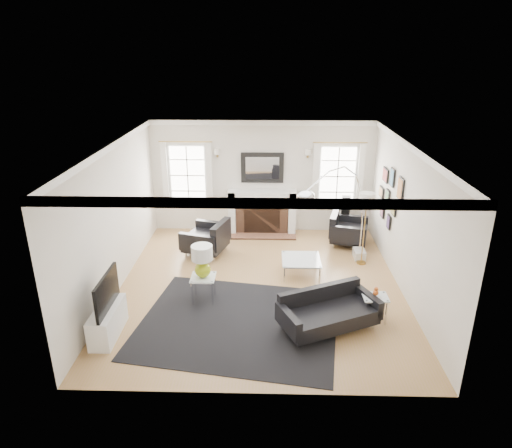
{
  "coord_description": "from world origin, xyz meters",
  "views": [
    {
      "loc": [
        0.14,
        -7.96,
        4.44
      ],
      "look_at": [
        -0.08,
        0.3,
        1.2
      ],
      "focal_mm": 32.0,
      "sensor_mm": 36.0,
      "label": 1
    }
  ],
  "objects_px": {
    "coffee_table": "(301,260)",
    "arc_floor_lamp": "(336,214)",
    "sofa": "(327,312)",
    "armchair_left": "(208,239)",
    "gourd_lamp": "(202,259)",
    "fireplace": "(262,212)",
    "armchair_right": "(346,231)"
  },
  "relations": [
    {
      "from": "gourd_lamp",
      "to": "armchair_left",
      "type": "bearing_deg",
      "value": 94.65
    },
    {
      "from": "sofa",
      "to": "coffee_table",
      "type": "distance_m",
      "value": 1.94
    },
    {
      "from": "sofa",
      "to": "armchair_right",
      "type": "height_order",
      "value": "armchair_right"
    },
    {
      "from": "sofa",
      "to": "armchair_right",
      "type": "xyz_separation_m",
      "value": [
        0.86,
        3.49,
        0.06
      ]
    },
    {
      "from": "fireplace",
      "to": "arc_floor_lamp",
      "type": "bearing_deg",
      "value": -52.9
    },
    {
      "from": "sofa",
      "to": "armchair_left",
      "type": "xyz_separation_m",
      "value": [
        -2.35,
        2.86,
        0.07
      ]
    },
    {
      "from": "coffee_table",
      "to": "gourd_lamp",
      "type": "xyz_separation_m",
      "value": [
        -1.87,
        -1.1,
        0.53
      ]
    },
    {
      "from": "coffee_table",
      "to": "arc_floor_lamp",
      "type": "distance_m",
      "value": 1.18
    },
    {
      "from": "fireplace",
      "to": "armchair_left",
      "type": "xyz_separation_m",
      "value": [
        -1.2,
        -1.31,
        -0.18
      ]
    },
    {
      "from": "armchair_left",
      "to": "armchair_right",
      "type": "xyz_separation_m",
      "value": [
        3.22,
        0.63,
        -0.02
      ]
    },
    {
      "from": "armchair_right",
      "to": "gourd_lamp",
      "type": "distance_m",
      "value": 4.08
    },
    {
      "from": "armchair_left",
      "to": "gourd_lamp",
      "type": "height_order",
      "value": "gourd_lamp"
    },
    {
      "from": "armchair_left",
      "to": "fireplace",
      "type": "bearing_deg",
      "value": 47.54
    },
    {
      "from": "fireplace",
      "to": "coffee_table",
      "type": "relative_size",
      "value": 2.16
    },
    {
      "from": "coffee_table",
      "to": "gourd_lamp",
      "type": "bearing_deg",
      "value": -149.7
    },
    {
      "from": "sofa",
      "to": "gourd_lamp",
      "type": "distance_m",
      "value": 2.4
    },
    {
      "from": "sofa",
      "to": "arc_floor_lamp",
      "type": "xyz_separation_m",
      "value": [
        0.37,
        2.15,
        0.96
      ]
    },
    {
      "from": "fireplace",
      "to": "coffee_table",
      "type": "distance_m",
      "value": 2.42
    },
    {
      "from": "fireplace",
      "to": "arc_floor_lamp",
      "type": "xyz_separation_m",
      "value": [
        1.53,
        -2.02,
        0.71
      ]
    },
    {
      "from": "sofa",
      "to": "coffee_table",
      "type": "xyz_separation_m",
      "value": [
        -0.31,
        1.91,
        0.03
      ]
    },
    {
      "from": "fireplace",
      "to": "coffee_table",
      "type": "xyz_separation_m",
      "value": [
        0.84,
        -2.26,
        -0.22
      ]
    },
    {
      "from": "coffee_table",
      "to": "arc_floor_lamp",
      "type": "relative_size",
      "value": 0.34
    },
    {
      "from": "armchair_right",
      "to": "sofa",
      "type": "bearing_deg",
      "value": -103.92
    },
    {
      "from": "coffee_table",
      "to": "gourd_lamp",
      "type": "relative_size",
      "value": 1.27
    },
    {
      "from": "armchair_right",
      "to": "arc_floor_lamp",
      "type": "xyz_separation_m",
      "value": [
        -0.49,
        -1.34,
        0.9
      ]
    },
    {
      "from": "sofa",
      "to": "armchair_left",
      "type": "relative_size",
      "value": 1.52
    },
    {
      "from": "sofa",
      "to": "arc_floor_lamp",
      "type": "relative_size",
      "value": 0.78
    },
    {
      "from": "armchair_left",
      "to": "coffee_table",
      "type": "xyz_separation_m",
      "value": [
        2.04,
        -0.95,
        -0.05
      ]
    },
    {
      "from": "fireplace",
      "to": "armchair_right",
      "type": "height_order",
      "value": "fireplace"
    },
    {
      "from": "armchair_left",
      "to": "armchair_right",
      "type": "height_order",
      "value": "armchair_left"
    },
    {
      "from": "armchair_right",
      "to": "fireplace",
      "type": "bearing_deg",
      "value": 161.32
    },
    {
      "from": "arc_floor_lamp",
      "to": "coffee_table",
      "type": "bearing_deg",
      "value": -160.66
    }
  ]
}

